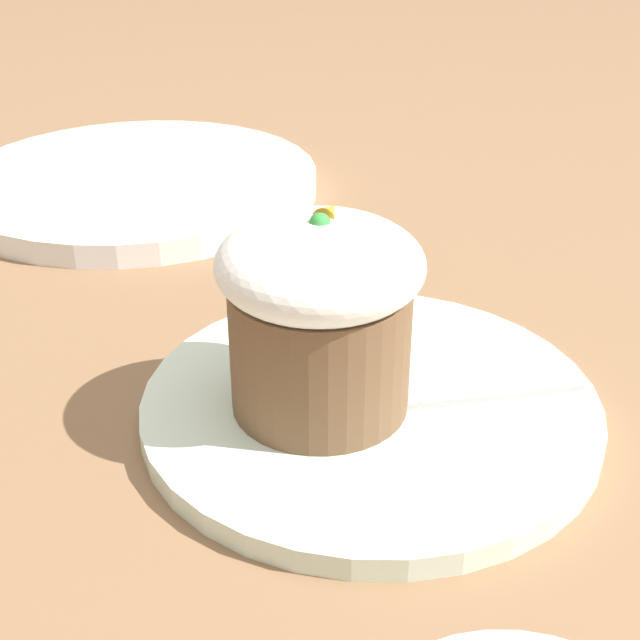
# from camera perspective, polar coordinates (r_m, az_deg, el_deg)

# --- Properties ---
(ground_plane) EXTENTS (4.00, 4.00, 0.00)m
(ground_plane) POSITION_cam_1_polar(r_m,az_deg,el_deg) (0.45, 3.20, -6.14)
(ground_plane) COLOR #846042
(dessert_plate) EXTENTS (0.23, 0.23, 0.01)m
(dessert_plate) POSITION_cam_1_polar(r_m,az_deg,el_deg) (0.45, 3.22, -5.51)
(dessert_plate) COLOR silver
(dessert_plate) RESTS_ON ground_plane
(carrot_cake) EXTENTS (0.10, 0.10, 0.10)m
(carrot_cake) POSITION_cam_1_polar(r_m,az_deg,el_deg) (0.41, 0.00, 0.61)
(carrot_cake) COLOR brown
(carrot_cake) RESTS_ON dessert_plate
(spoon) EXTENTS (0.08, 0.13, 0.01)m
(spoon) POSITION_cam_1_polar(r_m,az_deg,el_deg) (0.44, 5.24, -5.17)
(spoon) COLOR #B7B7BC
(spoon) RESTS_ON dessert_plate
(side_plate) EXTENTS (0.29, 0.29, 0.02)m
(side_plate) POSITION_cam_1_polar(r_m,az_deg,el_deg) (0.74, -11.58, 8.61)
(side_plate) COLOR white
(side_plate) RESTS_ON ground_plane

